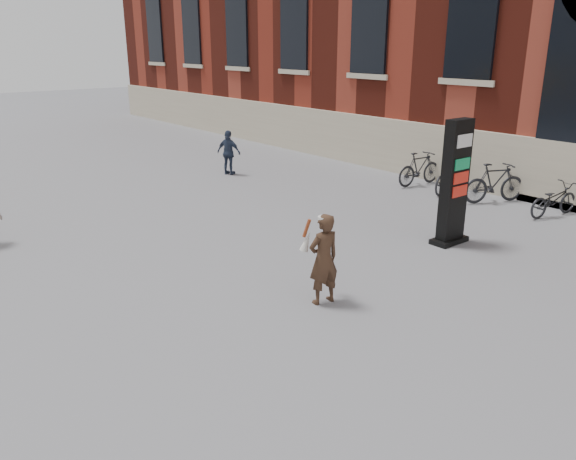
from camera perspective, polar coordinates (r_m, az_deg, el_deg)
ground at (r=9.16m, az=2.95°, el=-9.25°), size 100.00×100.00×0.00m
info_pylon at (r=12.74m, az=16.55°, el=4.61°), size 0.89×0.45×2.75m
woman at (r=9.48m, az=3.60°, el=-2.85°), size 0.65×0.60×1.60m
pedestrian_c at (r=19.18m, az=-6.03°, el=7.82°), size 0.71×0.95×1.49m
bike_4 at (r=15.95m, az=25.39°, el=2.80°), size 1.75×0.89×0.88m
bike_5 at (r=16.69m, az=20.25°, el=4.52°), size 1.92×1.26×1.12m
bike_6 at (r=17.48m, az=16.08°, el=5.26°), size 1.90×0.96×0.95m
bike_7 at (r=18.12m, az=13.20°, el=6.10°), size 1.80×0.66×1.06m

